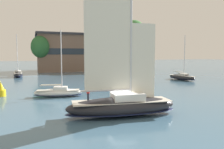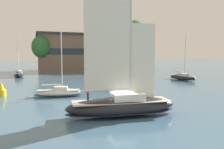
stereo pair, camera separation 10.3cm
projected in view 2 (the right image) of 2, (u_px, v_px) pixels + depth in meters
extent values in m
plane|color=#42667F|center=(122.00, 116.00, 22.52)|extent=(400.00, 400.00, 0.00)
cube|color=brown|center=(89.00, 53.00, 87.00)|extent=(38.47, 15.49, 13.25)
cube|color=#1E2833|center=(94.00, 52.00, 79.61)|extent=(34.63, 0.10, 2.12)
cube|color=#2D2D33|center=(89.00, 36.00, 86.35)|extent=(39.67, 16.69, 0.70)
cylinder|color=#4C3828|center=(41.00, 63.00, 74.23)|extent=(0.54, 0.54, 6.77)
ellipsoid|color=#285B2D|center=(41.00, 47.00, 73.73)|extent=(6.09, 6.09, 7.44)
cylinder|color=brown|center=(134.00, 57.00, 86.21)|extent=(0.85, 0.85, 10.57)
ellipsoid|color=#3D7A3D|center=(135.00, 35.00, 85.42)|extent=(9.51, 9.51, 11.63)
ellipsoid|color=#232328|center=(122.00, 106.00, 22.43)|extent=(11.76, 4.52, 1.95)
ellipsoid|color=#19234C|center=(122.00, 112.00, 22.48)|extent=(11.88, 4.57, 0.23)
cube|color=#BCB7A8|center=(122.00, 101.00, 22.37)|extent=(10.34, 3.85, 0.06)
cube|color=silver|center=(127.00, 97.00, 22.46)|extent=(3.45, 2.61, 0.80)
cylinder|color=silver|center=(131.00, 30.00, 21.91)|extent=(0.23, 0.23, 14.33)
cylinder|color=silver|center=(106.00, 90.00, 21.89)|extent=(5.15, 0.79, 0.19)
cube|color=silver|center=(108.00, 31.00, 21.39)|extent=(4.72, 0.58, 11.75)
cube|color=silver|center=(143.00, 62.00, 22.52)|extent=(2.51, 0.32, 7.88)
cylinder|color=#232838|center=(88.00, 97.00, 21.92)|extent=(0.22, 0.22, 0.85)
cylinder|color=red|center=(88.00, 90.00, 21.85)|extent=(0.38, 0.38, 0.65)
sphere|color=tan|center=(88.00, 86.00, 21.81)|extent=(0.24, 0.24, 0.24)
ellipsoid|color=#232328|center=(182.00, 77.00, 53.73)|extent=(3.50, 8.06, 1.33)
ellipsoid|color=#19234C|center=(182.00, 79.00, 53.76)|extent=(3.54, 8.14, 0.16)
cube|color=#BCB7A8|center=(182.00, 76.00, 53.69)|extent=(3.00, 7.08, 0.06)
cube|color=beige|center=(184.00, 75.00, 53.33)|extent=(1.88, 2.42, 0.55)
cylinder|color=silver|center=(185.00, 56.00, 52.70)|extent=(0.16, 0.16, 9.75)
cylinder|color=silver|center=(179.00, 72.00, 54.59)|extent=(0.74, 3.48, 0.13)
cylinder|color=white|center=(179.00, 72.00, 54.58)|extent=(0.76, 3.15, 0.21)
ellipsoid|color=#232328|center=(19.00, 74.00, 61.53)|extent=(2.81, 8.57, 1.44)
ellipsoid|color=#19234C|center=(19.00, 76.00, 61.56)|extent=(2.84, 8.65, 0.17)
cube|color=#BCB7A8|center=(19.00, 73.00, 61.49)|extent=(2.38, 7.53, 0.06)
cube|color=beige|center=(19.00, 72.00, 61.07)|extent=(1.78, 2.45, 0.59)
cylinder|color=silver|center=(18.00, 54.00, 60.37)|extent=(0.17, 0.17, 10.57)
cylinder|color=silver|center=(19.00, 69.00, 62.53)|extent=(0.34, 3.81, 0.14)
cube|color=white|center=(18.00, 54.00, 61.99)|extent=(0.21, 3.50, 8.66)
cube|color=white|center=(18.00, 62.00, 59.65)|extent=(0.12, 1.86, 5.81)
ellipsoid|color=white|center=(58.00, 93.00, 32.67)|extent=(7.37, 3.46, 1.21)
ellipsoid|color=#19234C|center=(59.00, 95.00, 32.71)|extent=(7.44, 3.50, 0.14)
cube|color=#BCB7A8|center=(58.00, 90.00, 32.64)|extent=(6.46, 2.97, 0.06)
cube|color=silver|center=(61.00, 88.00, 32.66)|extent=(2.24, 1.79, 0.50)
cylinder|color=silver|center=(62.00, 60.00, 32.30)|extent=(0.14, 0.14, 8.88)
cylinder|color=silver|center=(51.00, 85.00, 32.44)|extent=(3.15, 0.80, 0.12)
cylinder|color=silver|center=(51.00, 85.00, 32.43)|extent=(2.85, 0.80, 0.19)
cylinder|color=yellow|center=(2.00, 93.00, 32.90)|extent=(1.32, 1.32, 0.99)
cone|color=yellow|center=(1.00, 86.00, 32.79)|extent=(0.99, 0.99, 1.21)
sphere|color=#F2F266|center=(1.00, 81.00, 32.73)|extent=(0.16, 0.16, 0.16)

